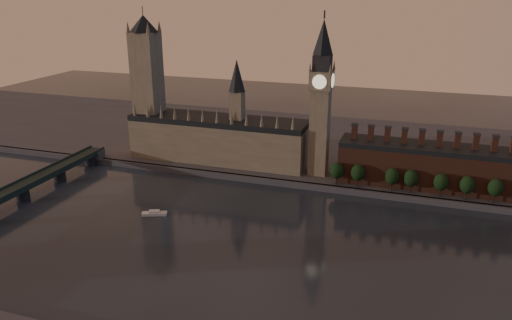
# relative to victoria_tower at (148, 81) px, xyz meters

# --- Properties ---
(ground) EXTENTS (900.00, 900.00, 0.00)m
(ground) POSITION_rel_victoria_tower_xyz_m (120.00, -115.00, -59.09)
(ground) COLOR black
(ground) RESTS_ON ground
(north_bank) EXTENTS (900.00, 182.00, 4.00)m
(north_bank) POSITION_rel_victoria_tower_xyz_m (120.00, 63.04, -57.09)
(north_bank) COLOR #444449
(north_bank) RESTS_ON ground
(palace_of_westminster) EXTENTS (130.00, 30.30, 74.00)m
(palace_of_westminster) POSITION_rel_victoria_tower_xyz_m (55.59, -0.09, -37.46)
(palace_of_westminster) COLOR gray
(palace_of_westminster) RESTS_ON north_bank
(victoria_tower) EXTENTS (24.00, 24.00, 108.00)m
(victoria_tower) POSITION_rel_victoria_tower_xyz_m (0.00, 0.00, 0.00)
(victoria_tower) COLOR gray
(victoria_tower) RESTS_ON north_bank
(big_ben) EXTENTS (15.00, 15.00, 107.00)m
(big_ben) POSITION_rel_victoria_tower_xyz_m (130.00, -5.00, -2.26)
(big_ben) COLOR gray
(big_ben) RESTS_ON north_bank
(chimney_block) EXTENTS (110.00, 25.00, 37.00)m
(chimney_block) POSITION_rel_victoria_tower_xyz_m (200.00, -5.00, -41.27)
(chimney_block) COLOR #583021
(chimney_block) RESTS_ON north_bank
(embankment_tree_0) EXTENTS (8.60, 8.60, 14.88)m
(embankment_tree_0) POSITION_rel_victoria_tower_xyz_m (145.39, -21.12, -45.62)
(embankment_tree_0) COLOR black
(embankment_tree_0) RESTS_ON north_bank
(embankment_tree_1) EXTENTS (8.60, 8.60, 14.88)m
(embankment_tree_1) POSITION_rel_victoria_tower_xyz_m (158.67, -20.83, -45.62)
(embankment_tree_1) COLOR black
(embankment_tree_1) RESTS_ON north_bank
(embankment_tree_2) EXTENTS (8.60, 8.60, 14.88)m
(embankment_tree_2) POSITION_rel_victoria_tower_xyz_m (179.76, -20.51, -45.62)
(embankment_tree_2) COLOR black
(embankment_tree_2) RESTS_ON north_bank
(embankment_tree_3) EXTENTS (8.60, 8.60, 14.88)m
(embankment_tree_3) POSITION_rel_victoria_tower_xyz_m (190.92, -20.23, -45.62)
(embankment_tree_3) COLOR black
(embankment_tree_3) RESTS_ON north_bank
(embankment_tree_4) EXTENTS (8.60, 8.60, 14.88)m
(embankment_tree_4) POSITION_rel_victoria_tower_xyz_m (208.33, -21.26, -45.62)
(embankment_tree_4) COLOR black
(embankment_tree_4) RESTS_ON north_bank
(embankment_tree_5) EXTENTS (8.60, 8.60, 14.88)m
(embankment_tree_5) POSITION_rel_victoria_tower_xyz_m (223.13, -20.89, -45.62)
(embankment_tree_5) COLOR black
(embankment_tree_5) RESTS_ON north_bank
(embankment_tree_6) EXTENTS (8.60, 8.60, 14.88)m
(embankment_tree_6) POSITION_rel_victoria_tower_xyz_m (238.55, -20.46, -45.62)
(embankment_tree_6) COLOR black
(embankment_tree_6) RESTS_ON north_bank
(river_boat) EXTENTS (14.82, 8.99, 2.86)m
(river_boat) POSITION_rel_victoria_tower_xyz_m (52.27, -91.30, -57.99)
(river_boat) COLOR silver
(river_boat) RESTS_ON ground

